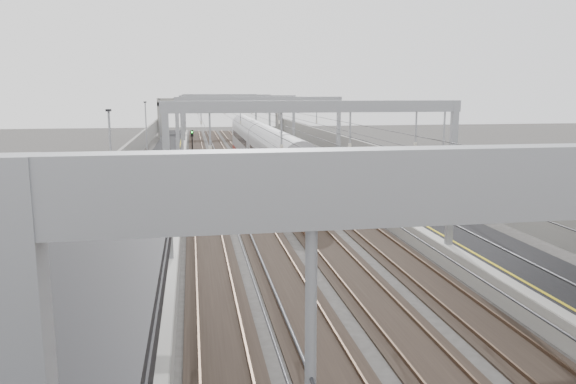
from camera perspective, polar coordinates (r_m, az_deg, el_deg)
name	(u,v)px	position (r m, az deg, el deg)	size (l,w,h in m)	color
platform_left	(159,184)	(47.14, -12.96, 0.76)	(4.00, 120.00, 1.00)	black
platform_right	(348,179)	(48.89, 6.10, 1.29)	(4.00, 120.00, 1.00)	black
tracks	(256,187)	(47.43, -3.25, 0.51)	(11.40, 140.00, 0.20)	black
overhead_line	(248,112)	(53.37, -4.13, 8.15)	(13.00, 140.00, 6.60)	#91949A
overbridge	(221,107)	(101.64, -6.86, 8.56)	(22.00, 2.20, 6.90)	gray
wall_left	(118,172)	(47.28, -16.89, 1.96)	(0.30, 120.00, 3.20)	gray
wall_right	(384,166)	(49.70, 9.68, 2.63)	(0.30, 120.00, 3.20)	gray
train	(264,156)	(53.91, -2.49, 3.71)	(2.49, 45.36, 3.94)	maroon
signal_green	(192,139)	(68.35, -9.71, 5.33)	(0.32, 0.32, 3.48)	black
signal_red_near	(261,138)	(69.53, -2.74, 5.54)	(0.32, 0.32, 3.48)	black
signal_red_far	(274,135)	(73.78, -1.42, 5.81)	(0.32, 0.32, 3.48)	black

